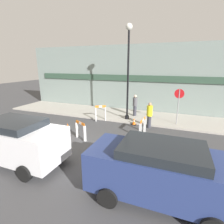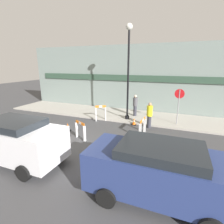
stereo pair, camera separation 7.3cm
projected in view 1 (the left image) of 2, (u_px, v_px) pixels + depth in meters
The scene contains 16 objects.
ground_plane at pixel (67, 147), 8.54m from camera, with size 60.00×60.00×0.00m, color #424244.
sidewalk_slab at pixel (113, 114), 14.15m from camera, with size 18.00×3.52×0.10m.
storefront_facade at pixel (120, 78), 15.08m from camera, with size 18.00×0.22×5.50m.
streetlamp_post at pixel (128, 61), 11.61m from camera, with size 0.44×0.44×6.34m.
stop_sign at pixel (179, 101), 11.20m from camera, with size 0.60×0.06×2.32m.
barricade_0 at pixel (143, 126), 9.96m from camera, with size 0.20×0.99×0.96m.
barricade_1 at pixel (101, 113), 12.35m from camera, with size 0.70×0.50×1.14m.
barricade_2 at pixel (81, 130), 9.33m from camera, with size 0.80×0.48×1.00m.
traffic_cone_0 at pixel (68, 127), 10.60m from camera, with size 0.30×0.30×0.49m.
traffic_cone_1 at pixel (134, 122), 11.65m from camera, with size 0.30×0.30×0.48m.
traffic_cone_2 at pixel (135, 137), 9.10m from camera, with size 0.30×0.30×0.53m.
traffic_cone_3 at pixel (67, 131), 9.76m from camera, with size 0.30×0.30×0.62m.
person_worker at pixel (149, 114), 10.99m from camera, with size 0.49×0.49×1.64m.
person_pedestrian at pixel (135, 105), 13.21m from camera, with size 0.40×0.40×1.62m.
parked_car_1 at pixel (15, 139), 7.04m from camera, with size 4.11×1.89×1.83m.
parked_car_2 at pixel (161, 170), 5.05m from camera, with size 4.24×1.89×1.76m.
Camera 1 is at (4.87, -6.44, 3.94)m, focal length 28.00 mm.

